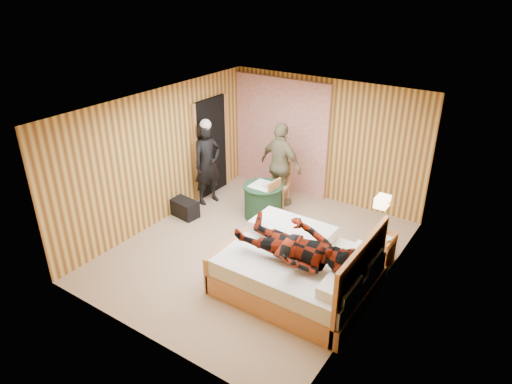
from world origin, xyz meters
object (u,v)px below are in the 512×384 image
Objects in this scene: man_on_bed at (296,238)px; woman_standing at (207,164)px; man_at_table at (281,165)px; chair_far at (279,180)px; nightstand at (379,249)px; chair_near at (270,197)px; round_table at (263,201)px; wall_lamp at (382,202)px; bed at (300,270)px; duffel_bag at (184,208)px.

woman_standing is at bearing 150.00° from man_on_bed.
man_at_table reaches higher than woman_standing.
nightstand is at bearing -33.77° from chair_far.
chair_near is 2.41m from man_on_bed.
round_table is at bearing -69.99° from woman_standing.
chair_far is 1.10× the size of chair_near.
chair_far is (-2.49, 1.23, -0.76)m from wall_lamp.
bed reaches higher than chair_near.
chair_near is at bearing -70.99° from woman_standing.
bed is at bearing -66.02° from chair_far.
woman_standing is at bearing 171.78° from wall_lamp.
chair_near is (-2.26, 0.26, 0.22)m from nightstand.
round_table is (-1.67, 1.56, 0.00)m from bed.
nightstand is 2.29m from chair_near.
wall_lamp reaches higher than duffel_bag.
man_at_table is (1.28, 0.71, 0.02)m from woman_standing.
man_on_bed is (1.70, -1.80, 0.67)m from round_table.
man_at_table is at bearing -44.18° from woman_standing.
man_on_bed reaches higher than chair_near.
duffel_bag is at bearing -147.73° from round_table.
chair_far is at bearing -159.74° from chair_near.
bed is 3.67× the size of duffel_bag.
round_table is 0.83m from man_at_table.
round_table is at bearing 39.46° from duffel_bag.
wall_lamp is 2.52m from chair_near.
woman_standing reaches higher than wall_lamp.
chair_near is at bearing -87.38° from chair_far.
wall_lamp is 1.44m from man_on_bed.
woman_standing reaches higher than round_table.
nightstand is 0.93× the size of duffel_bag.
chair_near is at bearing -5.55° from round_table.
man_at_table reaches higher than chair_far.
chair_near is 0.77m from man_at_table.
man_at_table is 0.97× the size of man_on_bed.
duffel_bag is at bearing 162.02° from man_on_bed.
chair_near is 1.49m from woman_standing.
nightstand is 0.71× the size of round_table.
chair_near is at bearing 173.41° from nightstand.
nightstand is at bearing 59.41° from bed.
man_on_bed is (-0.77, -1.18, -0.29)m from wall_lamp.
chair_far is at bearing 160.01° from nightstand.
round_table is 1.55m from duffel_bag.
chair_near is at bearing 35.96° from duffel_bag.
chair_near reaches higher than nightstand.
wall_lamp is at bearing 164.24° from man_at_table.
man_on_bed reaches higher than round_table.
round_table is 0.64m from chair_far.
bed is 3.35m from woman_standing.
man_at_table is at bearing 40.58° from chair_far.
chair_far is at bearing 127.76° from bed.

